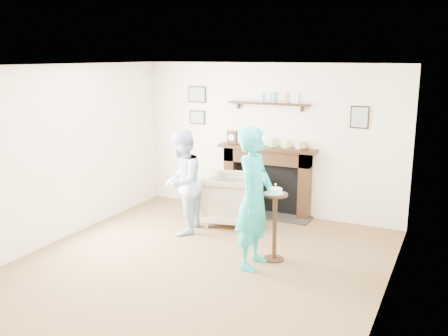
{
  "coord_description": "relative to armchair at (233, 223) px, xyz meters",
  "views": [
    {
      "loc": [
        2.87,
        -5.18,
        2.62
      ],
      "look_at": [
        -0.07,
        0.9,
        1.09
      ],
      "focal_mm": 40.0,
      "sensor_mm": 36.0,
      "label": 1
    }
  ],
  "objects": [
    {
      "name": "room_shell",
      "position": [
        0.3,
        -1.03,
        1.62
      ],
      "size": [
        4.54,
        5.02,
        2.52
      ],
      "color": "silver",
      "rests_on": "ground"
    },
    {
      "name": "man",
      "position": [
        -0.5,
        -0.73,
        0.0
      ],
      "size": [
        0.73,
        0.86,
        1.56
      ],
      "primitive_type": "imported",
      "rotation": [
        0.0,
        0.0,
        -1.36
      ],
      "color": "#B0C0DC",
      "rests_on": "ground"
    },
    {
      "name": "pedestal_table",
      "position": [
        1.1,
        -1.11,
        0.63
      ],
      "size": [
        0.32,
        0.32,
        1.03
      ],
      "color": "black",
      "rests_on": "ground"
    },
    {
      "name": "ground",
      "position": [
        0.3,
        -1.72,
        0.0
      ],
      "size": [
        5.0,
        5.0,
        0.0
      ],
      "primitive_type": "plane",
      "color": "brown",
      "rests_on": "ground"
    },
    {
      "name": "armchair",
      "position": [
        0.0,
        0.0,
        0.0
      ],
      "size": [
        1.03,
        1.01,
        0.79
      ],
      "primitive_type": "imported",
      "rotation": [
        0.0,
        0.0,
        1.79
      ],
      "color": "tan",
      "rests_on": "ground"
    },
    {
      "name": "woman",
      "position": [
        0.93,
        -1.4,
        0.0
      ],
      "size": [
        0.44,
        0.66,
        1.78
      ],
      "primitive_type": "imported",
      "rotation": [
        0.0,
        0.0,
        1.59
      ],
      "color": "#1F9FB3",
      "rests_on": "ground"
    }
  ]
}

